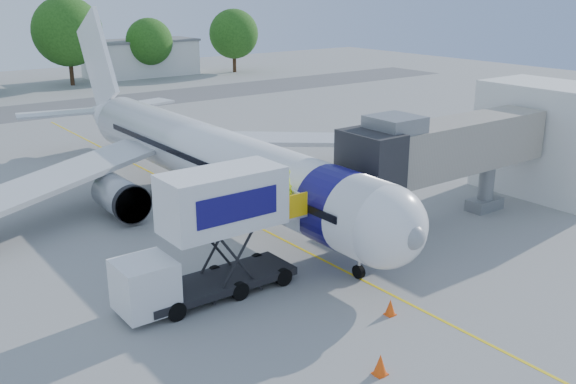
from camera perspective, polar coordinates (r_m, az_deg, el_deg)
ground at (r=36.74m, az=-3.84°, el=-2.54°), size 160.00×160.00×0.00m
guidance_line at (r=36.74m, az=-3.84°, el=-2.53°), size 0.15×70.00×0.01m
taxiway_strip at (r=74.50m, az=-21.90°, el=6.65°), size 120.00×10.00×0.01m
aircraft at (r=39.24m, az=-7.22°, el=3.20°), size 34.17×37.73×11.35m
jet_bridge at (r=35.53m, az=13.27°, el=3.65°), size 13.90×3.20×6.60m
terminal_stub at (r=44.12m, az=22.10°, el=4.39°), size 5.00×8.00×7.00m
catering_hiloader at (r=27.13m, az=-6.95°, el=-3.90°), size 8.50×2.44×5.50m
ground_tug at (r=24.16m, az=17.18°, el=-12.62°), size 4.04×2.30×1.56m
safety_cone_a at (r=26.72m, az=9.08°, el=-10.10°), size 0.44×0.44×0.70m
safety_cone_b at (r=22.96m, az=8.20°, el=-14.97°), size 0.49×0.49×0.78m
outbuilding_right at (r=100.17m, az=-12.93°, el=11.55°), size 16.40×7.40×5.30m
tree_e at (r=92.33m, az=-19.02°, el=13.34°), size 9.19×9.19×11.72m
tree_f at (r=97.28m, az=-12.24°, el=12.93°), size 6.72×6.72×8.57m
tree_g at (r=102.15m, az=-4.84°, el=13.83°), size 7.55×7.55×9.62m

